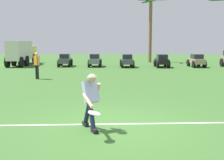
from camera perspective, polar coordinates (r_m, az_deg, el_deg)
ground_plane at (r=7.56m, az=0.39°, el=-9.00°), size 80.00×80.00×0.00m
field_line_paint at (r=7.58m, az=0.40°, el=-8.93°), size 19.59×2.11×0.01m
frisbee_thrower at (r=6.92m, az=-4.37°, el=-3.79°), size 0.55×1.09×1.42m
frisbee_in_flight at (r=6.23m, az=-3.64°, el=-6.75°), size 0.29×0.29×0.09m
teammate_near_sideline at (r=16.83m, az=-15.04°, el=3.35°), size 0.41×0.39×1.56m
parked_car_slot_a at (r=24.92m, az=-9.50°, el=4.04°), size 1.26×2.27×1.10m
parked_car_slot_b at (r=24.39m, az=-3.49°, el=4.06°), size 1.18×2.24×1.10m
parked_car_slot_c at (r=23.90m, az=3.04°, el=3.98°), size 1.28×2.28×1.10m
parked_car_slot_d at (r=24.15m, az=10.08°, el=3.91°), size 1.20×2.25×1.10m
parked_car_slot_e at (r=25.05m, az=16.79°, el=3.84°), size 1.25×2.27×1.10m
box_truck at (r=27.04m, az=-17.85°, el=5.49°), size 1.76×5.97×2.20m
palm_tree_far_left at (r=29.65m, az=7.83°, el=11.27°), size 3.18×3.53×6.69m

